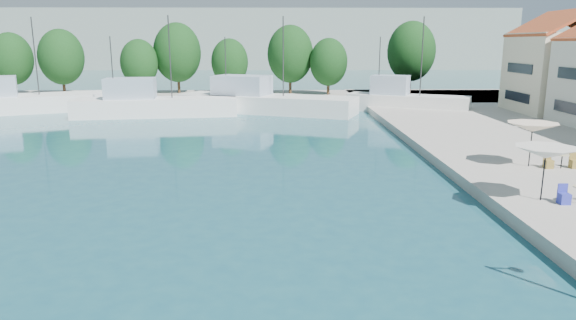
{
  "coord_description": "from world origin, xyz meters",
  "views": [
    {
      "loc": [
        -3.17,
        1.61,
        7.22
      ],
      "look_at": [
        -2.84,
        26.0,
        1.62
      ],
      "focal_mm": 32.0,
      "sensor_mm": 36.0,
      "label": 1
    }
  ],
  "objects_px": {
    "trawler_01": "(13,103)",
    "umbrella_cream": "(533,127)",
    "trawler_04": "(404,102)",
    "umbrella_white": "(546,153)",
    "trawler_02": "(152,105)",
    "trawler_03": "(262,102)"
  },
  "relations": [
    {
      "from": "trawler_01",
      "to": "umbrella_cream",
      "type": "distance_m",
      "value": 49.69
    },
    {
      "from": "trawler_02",
      "to": "umbrella_white",
      "type": "relative_size",
      "value": 6.26
    },
    {
      "from": "umbrella_white",
      "to": "umbrella_cream",
      "type": "relative_size",
      "value": 0.96
    },
    {
      "from": "trawler_02",
      "to": "trawler_03",
      "type": "xyz_separation_m",
      "value": [
        10.95,
        2.76,
        -0.0
      ]
    },
    {
      "from": "trawler_02",
      "to": "umbrella_white",
      "type": "bearing_deg",
      "value": -59.4
    },
    {
      "from": "trawler_02",
      "to": "umbrella_white",
      "type": "xyz_separation_m",
      "value": [
        24.08,
        -30.38,
        1.62
      ]
    },
    {
      "from": "trawler_02",
      "to": "trawler_03",
      "type": "height_order",
      "value": "same"
    },
    {
      "from": "trawler_01",
      "to": "umbrella_cream",
      "type": "xyz_separation_m",
      "value": [
        41.69,
        -27.0,
        1.7
      ]
    },
    {
      "from": "trawler_04",
      "to": "umbrella_white",
      "type": "distance_m",
      "value": 33.42
    },
    {
      "from": "trawler_02",
      "to": "umbrella_cream",
      "type": "distance_m",
      "value": 35.93
    },
    {
      "from": "trawler_01",
      "to": "umbrella_cream",
      "type": "height_order",
      "value": "trawler_01"
    },
    {
      "from": "trawler_03",
      "to": "umbrella_cream",
      "type": "distance_m",
      "value": 31.19
    },
    {
      "from": "trawler_01",
      "to": "trawler_02",
      "type": "height_order",
      "value": "same"
    },
    {
      "from": "trawler_03",
      "to": "trawler_04",
      "type": "relative_size",
      "value": 1.5
    },
    {
      "from": "trawler_01",
      "to": "trawler_03",
      "type": "xyz_separation_m",
      "value": [
        26.15,
        -0.0,
        0.0
      ]
    },
    {
      "from": "trawler_01",
      "to": "umbrella_cream",
      "type": "bearing_deg",
      "value": -58.41
    },
    {
      "from": "umbrella_cream",
      "to": "trawler_01",
      "type": "bearing_deg",
      "value": 147.07
    },
    {
      "from": "trawler_02",
      "to": "trawler_04",
      "type": "relative_size",
      "value": 1.27
    },
    {
      "from": "trawler_04",
      "to": "trawler_03",
      "type": "bearing_deg",
      "value": -155.1
    },
    {
      "from": "umbrella_cream",
      "to": "trawler_03",
      "type": "bearing_deg",
      "value": 119.92
    },
    {
      "from": "trawler_01",
      "to": "umbrella_white",
      "type": "distance_m",
      "value": 51.43
    },
    {
      "from": "trawler_02",
      "to": "trawler_03",
      "type": "distance_m",
      "value": 11.29
    }
  ]
}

